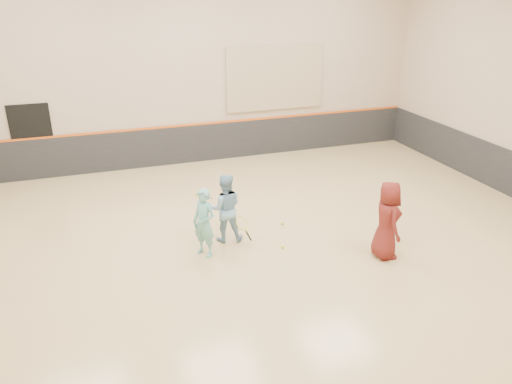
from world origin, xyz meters
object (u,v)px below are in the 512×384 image
object	(u,v)px
instructor	(225,208)
young_man	(387,220)
girl	(204,223)
spare_racket	(201,194)

from	to	relation	value
instructor	young_man	world-z (taller)	young_man
girl	instructor	xyz separation A→B (m)	(0.58, 0.48, 0.04)
girl	spare_racket	distance (m)	3.25
young_man	girl	bearing A→B (deg)	78.29
girl	spare_racket	bearing A→B (deg)	132.48
girl	young_man	size ratio (longest dim) A/B	0.89
girl	young_man	bearing A→B (deg)	33.97
girl	instructor	bearing A→B (deg)	93.29
spare_racket	young_man	bearing A→B (deg)	-56.70
instructor	young_man	size ratio (longest dim) A/B	0.93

